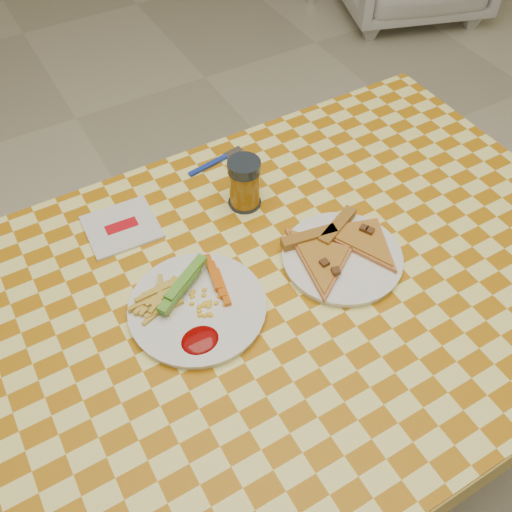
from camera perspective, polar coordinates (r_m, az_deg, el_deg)
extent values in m
plane|color=beige|center=(1.72, 2.14, -18.18)|extent=(8.00, 8.00, 0.00)
cylinder|color=silver|center=(1.52, -22.69, -11.02)|extent=(0.06, 0.06, 0.71)
cylinder|color=silver|center=(1.77, 11.67, 3.99)|extent=(0.06, 0.06, 0.71)
cube|color=#52361C|center=(1.08, 3.24, -3.52)|extent=(1.20, 0.80, 0.04)
cylinder|color=white|center=(1.02, -5.87, -5.22)|extent=(0.27, 0.27, 0.01)
cylinder|color=white|center=(1.10, 8.59, -0.22)|extent=(0.23, 0.23, 0.01)
cube|color=#256910|center=(1.02, -7.34, -2.77)|extent=(0.12, 0.09, 0.02)
cube|color=#D45909|center=(1.04, -3.90, -2.41)|extent=(0.07, 0.09, 0.02)
ellipsoid|color=#760302|center=(0.98, -5.63, -8.40)|extent=(0.07, 0.06, 0.01)
cube|color=#A26C24|center=(1.11, 5.32, 1.80)|extent=(0.11, 0.04, 0.02)
cube|color=#A26C24|center=(1.13, 8.13, 2.87)|extent=(0.11, 0.07, 0.02)
cylinder|color=black|center=(1.20, -1.13, 5.41)|extent=(0.07, 0.07, 0.01)
cylinder|color=#89570F|center=(1.17, -1.16, 6.89)|extent=(0.06, 0.06, 0.09)
cylinder|color=black|center=(1.13, -1.20, 8.94)|extent=(0.07, 0.07, 0.02)
cube|color=silver|center=(1.18, -13.28, 2.84)|extent=(0.15, 0.14, 0.01)
cube|color=red|center=(1.18, -13.31, 2.97)|extent=(0.07, 0.03, 0.00)
cube|color=navy|center=(1.29, -4.81, 9.03)|extent=(0.10, 0.03, 0.01)
cube|color=silver|center=(1.32, -2.29, 10.31)|extent=(0.05, 0.03, 0.00)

